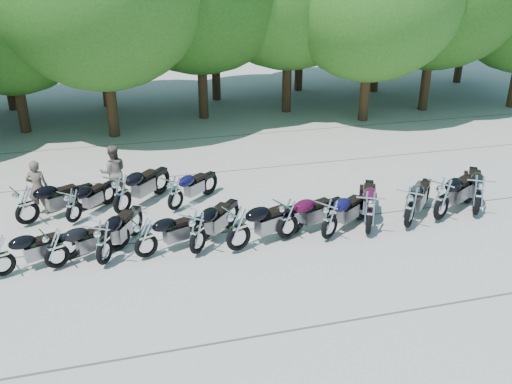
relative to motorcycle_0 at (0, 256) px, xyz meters
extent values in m
plane|color=gray|center=(6.32, -0.56, -0.60)|extent=(90.00, 90.00, 0.00)
cylinder|color=#3A2614|center=(-0.94, 12.28, 1.05)|extent=(0.44, 0.44, 3.31)
sphere|color=#286319|center=(-0.94, 12.28, 4.72)|extent=(7.31, 7.31, 7.31)
cylinder|color=#3A2614|center=(2.74, 10.68, 1.37)|extent=(0.44, 0.44, 3.93)
cylinder|color=#3A2614|center=(6.85, 12.53, 1.46)|extent=(0.44, 0.44, 4.13)
cylinder|color=#3A2614|center=(10.93, 12.64, 1.44)|extent=(0.44, 0.44, 4.09)
cylinder|color=#3A2614|center=(13.87, 10.25, 1.21)|extent=(0.44, 0.44, 3.62)
cylinder|color=#3A2614|center=(17.52, 11.22, 1.39)|extent=(0.44, 0.44, 3.98)
cylinder|color=#3A2614|center=(-1.98, 16.41, 1.16)|extent=(0.44, 0.44, 3.52)
cylinder|color=#3A2614|center=(2.55, 15.86, 1.11)|extent=(0.44, 0.44, 3.42)
cylinder|color=#3A2614|center=(8.12, 15.91, 1.18)|extent=(0.44, 0.44, 3.56)
cylinder|color=#3A2614|center=(13.01, 16.91, 1.28)|extent=(0.44, 0.44, 3.76)
cylinder|color=#3A2614|center=(17.00, 15.53, 1.21)|extent=(0.44, 0.44, 3.63)
cylinder|color=#3A2614|center=(22.93, 16.46, 1.59)|extent=(0.44, 0.44, 4.37)
imported|color=brown|center=(0.50, 3.45, 0.23)|extent=(0.66, 0.50, 1.66)
imported|color=brown|center=(2.64, 4.11, 0.25)|extent=(0.86, 0.68, 1.70)
camera|label=1|loc=(2.91, -11.94, 6.26)|focal=38.00mm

